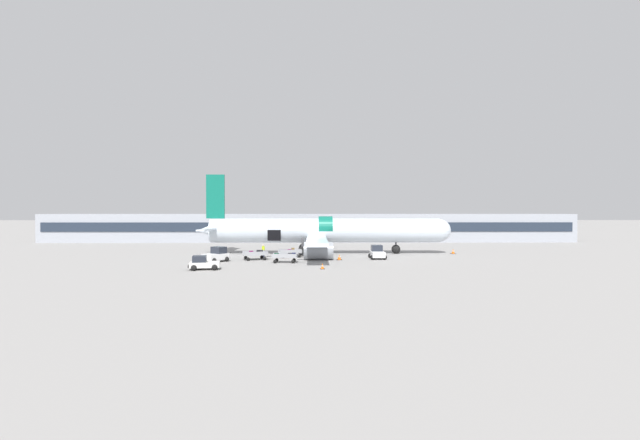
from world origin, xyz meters
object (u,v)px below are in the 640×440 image
(ground_crew_loader_b, at_px, (316,249))
(baggage_tug_rear, at_px, (216,255))
(baggage_cart_empty, at_px, (286,257))
(ground_crew_loader_a, at_px, (263,251))
(baggage_cart_queued, at_px, (256,255))
(baggage_cart_loading, at_px, (290,253))
(ground_crew_driver, at_px, (319,250))
(airplane, at_px, (322,232))
(baggage_tug_mid, at_px, (377,253))
(baggage_tug_lead, at_px, (203,263))

(ground_crew_loader_b, bearing_deg, baggage_tug_rear, -153.00)
(baggage_cart_empty, distance_m, ground_crew_loader_a, 6.26)
(baggage_cart_queued, xyz_separation_m, baggage_cart_empty, (3.65, -2.87, 0.00))
(baggage_cart_loading, distance_m, ground_crew_loader_a, 3.28)
(baggage_tug_rear, height_order, ground_crew_driver, ground_crew_driver)
(airplane, xyz_separation_m, baggage_tug_rear, (-11.93, -9.08, -2.23))
(ground_crew_loader_b, bearing_deg, baggage_cart_empty, -117.30)
(baggage_cart_empty, bearing_deg, ground_crew_loader_b, 62.70)
(baggage_tug_rear, distance_m, ground_crew_loader_a, 6.52)
(ground_crew_driver, bearing_deg, baggage_tug_rear, -160.18)
(baggage_cart_loading, height_order, baggage_cart_queued, baggage_cart_loading)
(baggage_tug_rear, bearing_deg, ground_crew_driver, 19.82)
(baggage_cart_loading, relative_size, ground_crew_driver, 2.15)
(airplane, height_order, baggage_tug_mid, airplane)
(baggage_cart_loading, bearing_deg, ground_crew_loader_a, -178.78)
(ground_crew_loader_a, bearing_deg, baggage_cart_queued, -102.29)
(baggage_tug_mid, bearing_deg, baggage_cart_queued, -176.56)
(baggage_cart_queued, height_order, ground_crew_loader_a, ground_crew_loader_a)
(ground_crew_driver, bearing_deg, ground_crew_loader_a, 176.67)
(airplane, relative_size, ground_crew_loader_b, 18.62)
(airplane, bearing_deg, ground_crew_loader_a, -148.05)
(baggage_tug_lead, xyz_separation_m, ground_crew_loader_a, (4.46, 11.06, 0.23))
(ground_crew_driver, bearing_deg, ground_crew_loader_b, 103.08)
(ground_crew_loader_b, bearing_deg, baggage_cart_queued, -152.24)
(ground_crew_driver, bearing_deg, baggage_tug_lead, -136.65)
(baggage_cart_loading, relative_size, baggage_cart_queued, 1.00)
(baggage_cart_loading, xyz_separation_m, ground_crew_driver, (3.57, -0.47, 0.39))
(ground_crew_loader_a, xyz_separation_m, ground_crew_driver, (6.84, -0.40, 0.09))
(airplane, bearing_deg, baggage_tug_mid, -44.06)
(airplane, xyz_separation_m, ground_crew_loader_b, (-0.78, -3.39, -1.99))
(baggage_tug_lead, relative_size, ground_crew_loader_a, 1.99)
(baggage_tug_lead, bearing_deg, baggage_cart_queued, 65.35)
(baggage_cart_loading, height_order, ground_crew_driver, ground_crew_driver)
(airplane, distance_m, baggage_cart_empty, 11.06)
(baggage_tug_lead, relative_size, ground_crew_loader_b, 1.73)
(baggage_cart_queued, relative_size, ground_crew_driver, 2.15)
(baggage_cart_loading, distance_m, ground_crew_driver, 3.62)
(ground_crew_loader_a, bearing_deg, baggage_cart_empty, -60.38)
(baggage_tug_lead, xyz_separation_m, baggage_cart_loading, (7.73, 11.13, -0.08))
(baggage_tug_rear, relative_size, baggage_cart_empty, 0.85)
(baggage_tug_rear, xyz_separation_m, ground_crew_loader_a, (4.67, 4.55, 0.11))
(baggage_tug_rear, xyz_separation_m, ground_crew_loader_b, (11.15, 5.68, 0.24))
(airplane, height_order, ground_crew_driver, airplane)
(baggage_tug_rear, distance_m, baggage_cart_queued, 4.57)
(baggage_tug_rear, bearing_deg, ground_crew_loader_b, 27.00)
(baggage_tug_rear, height_order, baggage_cart_empty, baggage_tug_rear)
(baggage_cart_empty, height_order, ground_crew_driver, ground_crew_driver)
(baggage_tug_lead, bearing_deg, baggage_cart_loading, 55.23)
(baggage_cart_queued, bearing_deg, ground_crew_driver, 16.35)
(baggage_tug_lead, bearing_deg, baggage_cart_empty, 36.70)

